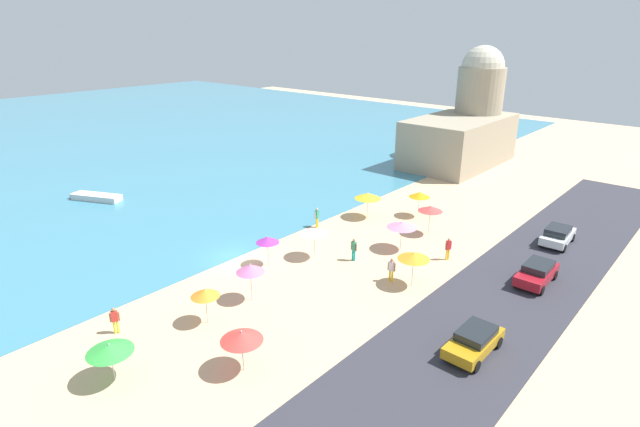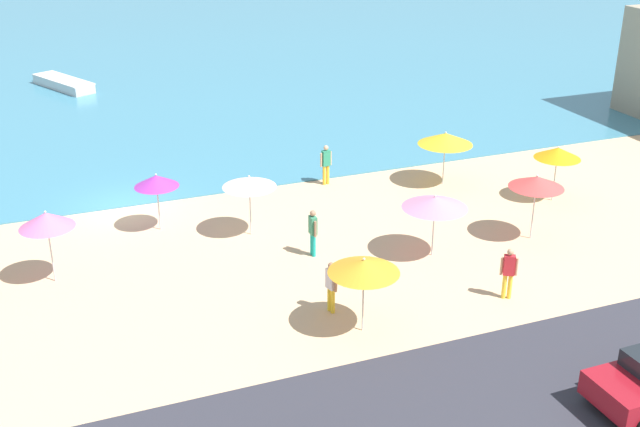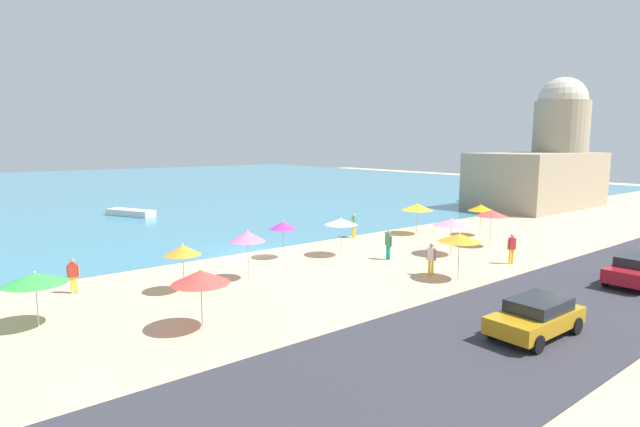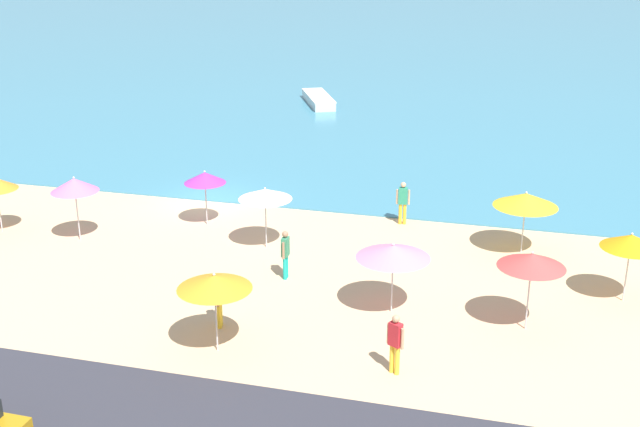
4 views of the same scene
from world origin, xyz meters
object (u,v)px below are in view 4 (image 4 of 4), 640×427
Objects in this scene: beach_umbrella_3 at (631,241)px; beach_umbrella_9 at (393,252)px; bather_4 at (285,252)px; beach_umbrella_4 at (205,178)px; beach_umbrella_6 at (214,282)px; beach_umbrella_0 at (526,200)px; beach_umbrella_5 at (265,194)px; bather_2 at (403,201)px; bather_5 at (219,298)px; beach_umbrella_10 at (74,185)px; bather_1 at (395,341)px; beach_umbrella_1 at (532,260)px; skiff_nearshore at (318,99)px.

beach_umbrella_3 is 1.02× the size of beach_umbrella_9.
beach_umbrella_9 is 4.49m from bather_4.
beach_umbrella_4 is at bearing 169.13° from beach_umbrella_3.
beach_umbrella_9 is (4.49, 3.80, -0.11)m from beach_umbrella_6.
beach_umbrella_0 is 12.74m from beach_umbrella_4.
beach_umbrella_5 is 1.34× the size of bather_2.
beach_umbrella_10 is at bearing 146.37° from bather_5.
bather_1 is 5.85m from bather_5.
beach_umbrella_6 is 0.95× the size of beach_umbrella_10.
beach_umbrella_0 reaches higher than bather_4.
beach_umbrella_3 is 1.39× the size of bather_5.
beach_umbrella_5 reaches higher than bather_5.
beach_umbrella_9 is at bearing -21.16° from bather_4.
bather_1 is at bearing -12.81° from bather_5.
bather_2 is (-8.29, 5.24, -1.09)m from beach_umbrella_3.
skiff_nearshore is (-14.63, 29.70, -1.94)m from beach_umbrella_1.
beach_umbrella_9 is at bearing -70.62° from skiff_nearshore.
beach_umbrella_10 is (-7.38, -1.18, 0.12)m from beach_umbrella_5.
bather_4 is (8.96, -1.39, -1.28)m from beach_umbrella_10.
beach_umbrella_6 is at bearing -94.56° from bather_4.
skiff_nearshore is (-10.41, 29.61, -1.73)m from beach_umbrella_9.
bather_1 is at bearing -50.84° from beach_umbrella_5.
beach_umbrella_4 reaches higher than bather_1.
bather_2 is 0.33× the size of skiff_nearshore.
beach_umbrella_0 is 10.41m from bather_1.
beach_umbrella_5 is 0.93× the size of beach_umbrella_10.
beach_umbrella_1 is at bearing -87.18° from beach_umbrella_0.
beach_umbrella_9 reaches higher than beach_umbrella_4.
beach_umbrella_6 is at bearing -38.38° from beach_umbrella_10.
beach_umbrella_5 reaches higher than bather_1.
beach_umbrella_3 is at bearing 42.78° from beach_umbrella_1.
beach_umbrella_9 is at bearing -12.80° from beach_umbrella_10.
beach_umbrella_1 is 4.22m from beach_umbrella_3.
beach_umbrella_1 is 4.23m from beach_umbrella_9.
skiff_nearshore is at bearing 100.62° from beach_umbrella_5.
bather_1 is at bearing -78.61° from beach_umbrella_9.
bather_2 reaches higher than bather_4.
beach_umbrella_1 is at bearing -24.56° from beach_umbrella_4.
beach_umbrella_9 is at bearing -33.64° from beach_umbrella_4.
beach_umbrella_4 is 10.60m from beach_umbrella_9.
beach_umbrella_5 is 6.68m from bather_5.
beach_umbrella_9 is 0.91× the size of beach_umbrella_10.
beach_umbrella_6 is 10.88m from beach_umbrella_10.
bather_4 is (-4.06, 1.57, -1.09)m from beach_umbrella_9.
beach_umbrella_6 is at bearing -130.14° from beach_umbrella_0.
bather_2 is at bearing 159.21° from beach_umbrella_0.
beach_umbrella_3 is at bearing 29.12° from beach_umbrella_6.
beach_umbrella_3 is 16.43m from beach_umbrella_4.
bather_5 is (-0.90, -3.97, -0.02)m from bather_4.
bather_2 is (12.03, 5.06, -1.26)m from beach_umbrella_10.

